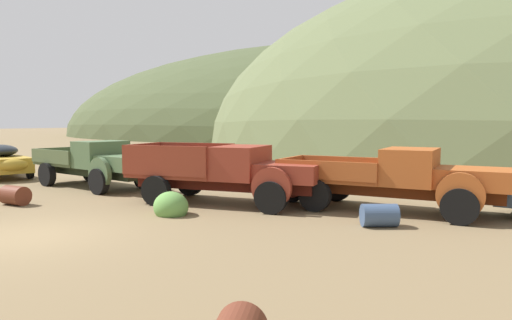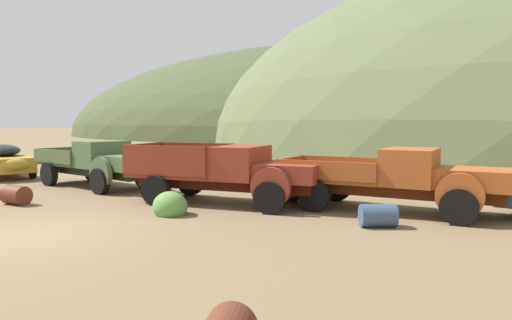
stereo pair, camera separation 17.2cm
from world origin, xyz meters
TOP-DOWN VIEW (x-y plane):
  - ground_plane at (0.00, 0.00)m, footprint 300.00×300.00m
  - hill_far_left at (-22.93, 71.07)m, footprint 101.34×66.26m
  - car_mustard at (-11.37, 6.48)m, footprint 4.77×3.06m
  - truck_weathered_green at (-4.71, 6.42)m, footprint 6.21×2.93m
  - truck_rust_red at (2.00, 6.00)m, footprint 6.55×3.22m
  - truck_oxide_orange at (7.06, 7.27)m, footprint 6.57×2.51m
  - oil_drum_foreground at (-4.12, 2.39)m, footprint 0.88×0.63m
  - oil_drum_spare at (6.86, 5.08)m, footprint 1.07×0.96m
  - bush_between_trucks at (-11.38, 12.42)m, footprint 0.90×0.90m
  - bush_lone_scrub at (1.25, 3.68)m, footprint 1.04×1.00m

SIDE VIEW (x-z plane):
  - ground_plane at x=0.00m, z-range 0.00..0.00m
  - hill_far_left at x=-22.93m, z-range -15.58..15.58m
  - bush_between_trucks at x=-11.38m, z-range -0.20..0.64m
  - bush_lone_scrub at x=1.25m, z-range -0.22..0.66m
  - oil_drum_spare at x=6.86m, z-range 0.00..0.59m
  - oil_drum_foreground at x=-4.12m, z-range 0.00..0.62m
  - car_mustard at x=-11.37m, z-range 0.03..1.60m
  - truck_weathered_green at x=-4.71m, z-range 0.04..1.93m
  - truck_oxide_orange at x=7.06m, z-range 0.05..1.94m
  - truck_rust_red at x=2.00m, z-range 0.06..1.97m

